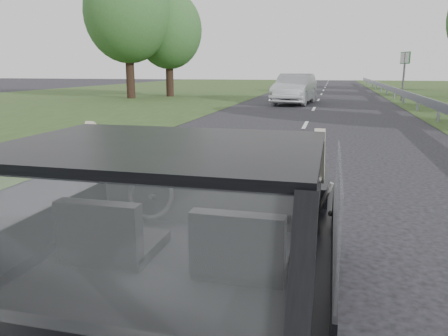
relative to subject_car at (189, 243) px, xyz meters
The scene contains 10 objects.
subject_car is the anchor object (origin of this frame).
dashboard 0.64m from the subject_car, 90.00° to the left, with size 1.58×0.45×0.30m, color black.
driver_seat 0.52m from the subject_car, 144.06° to the right, with size 0.50×0.72×0.42m, color black.
passenger_seat 0.52m from the subject_car, 35.94° to the right, with size 0.50×0.72×0.42m, color black.
steering_wheel 0.55m from the subject_car, 140.48° to the left, with size 0.36×0.36×0.04m, color black.
cat 0.77m from the subject_car, 67.36° to the left, with size 0.65×0.20×0.29m, color #9B9B9B.
other_car 20.83m from the subject_car, 93.13° to the left, with size 1.87×4.74×1.56m, color #BABDC2.
highway_sign 24.62m from the subject_car, 79.21° to the left, with size 0.11×1.09×2.72m, color #106726.
tree_5 25.70m from the subject_car, 116.56° to the left, with size 5.14×5.14×7.79m, color #315B2A, non-canonical shape.
tree_6 27.02m from the subject_car, 111.11° to the left, with size 4.30×4.30×6.52m, color #315B2A, non-canonical shape.
Camera 1 is at (0.85, -2.48, 1.82)m, focal length 35.00 mm.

